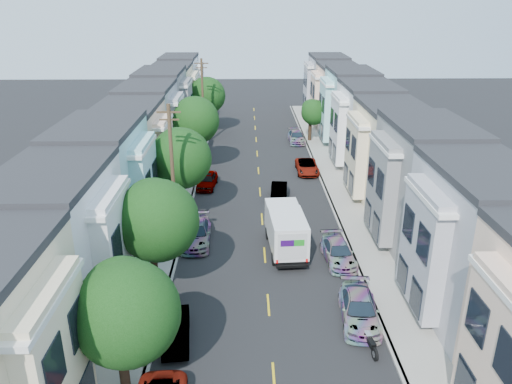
# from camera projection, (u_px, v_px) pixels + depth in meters

# --- Properties ---
(ground) EXTENTS (160.00, 160.00, 0.00)m
(ground) POSITION_uv_depth(u_px,v_px,m) (265.00, 255.00, 34.46)
(ground) COLOR black
(ground) RESTS_ON ground
(road_slab) EXTENTS (12.00, 70.00, 0.02)m
(road_slab) POSITION_uv_depth(u_px,v_px,m) (259.00, 181.00, 48.43)
(road_slab) COLOR black
(road_slab) RESTS_ON ground
(curb_left) EXTENTS (0.30, 70.00, 0.15)m
(curb_left) POSITION_uv_depth(u_px,v_px,m) (197.00, 180.00, 48.29)
(curb_left) COLOR gray
(curb_left) RESTS_ON ground
(curb_right) EXTENTS (0.30, 70.00, 0.15)m
(curb_right) POSITION_uv_depth(u_px,v_px,m) (321.00, 180.00, 48.51)
(curb_right) COLOR gray
(curb_right) RESTS_ON ground
(sidewalk_left) EXTENTS (2.60, 70.00, 0.15)m
(sidewalk_left) POSITION_uv_depth(u_px,v_px,m) (183.00, 181.00, 48.27)
(sidewalk_left) COLOR gray
(sidewalk_left) RESTS_ON ground
(sidewalk_right) EXTENTS (2.60, 70.00, 0.15)m
(sidewalk_right) POSITION_uv_depth(u_px,v_px,m) (335.00, 180.00, 48.54)
(sidewalk_right) COLOR gray
(sidewalk_right) RESTS_ON ground
(centerline) EXTENTS (0.12, 70.00, 0.01)m
(centerline) POSITION_uv_depth(u_px,v_px,m) (259.00, 181.00, 48.43)
(centerline) COLOR gold
(centerline) RESTS_ON ground
(townhouse_row_left) EXTENTS (5.00, 70.00, 8.50)m
(townhouse_row_left) POSITION_uv_depth(u_px,v_px,m) (144.00, 182.00, 48.23)
(townhouse_row_left) COLOR #F7E4B8
(townhouse_row_left) RESTS_ON ground
(townhouse_row_right) EXTENTS (5.00, 70.00, 8.50)m
(townhouse_row_right) POSITION_uv_depth(u_px,v_px,m) (373.00, 180.00, 48.63)
(townhouse_row_right) COLOR #F7E4B8
(townhouse_row_right) RESTS_ON ground
(tree_a) EXTENTS (4.51, 4.51, 6.71)m
(tree_a) POSITION_uv_depth(u_px,v_px,m) (124.00, 314.00, 20.61)
(tree_a) COLOR black
(tree_a) RESTS_ON ground
(tree_b) EXTENTS (4.70, 4.70, 7.38)m
(tree_b) POSITION_uv_depth(u_px,v_px,m) (156.00, 221.00, 27.79)
(tree_b) COLOR black
(tree_b) RESTS_ON ground
(tree_c) EXTENTS (4.70, 4.70, 7.58)m
(tree_c) POSITION_uv_depth(u_px,v_px,m) (180.00, 159.00, 37.83)
(tree_c) COLOR black
(tree_c) RESTS_ON ground
(tree_d) EXTENTS (4.70, 4.70, 7.74)m
(tree_d) POSITION_uv_depth(u_px,v_px,m) (194.00, 121.00, 48.81)
(tree_d) COLOR black
(tree_d) RESTS_ON ground
(tree_e) EXTENTS (4.70, 4.70, 7.31)m
(tree_e) POSITION_uv_depth(u_px,v_px,m) (206.00, 96.00, 63.57)
(tree_e) COLOR black
(tree_e) RESTS_ON ground
(tree_far_r) EXTENTS (3.10, 3.10, 5.17)m
(tree_far_r) POSITION_uv_depth(u_px,v_px,m) (313.00, 113.00, 60.46)
(tree_far_r) COLOR black
(tree_far_r) RESTS_ON ground
(utility_pole_near) EXTENTS (1.60, 0.26, 10.00)m
(utility_pole_near) POSITION_uv_depth(u_px,v_px,m) (173.00, 176.00, 34.33)
(utility_pole_near) COLOR #42301E
(utility_pole_near) RESTS_ON ground
(utility_pole_far) EXTENTS (1.60, 0.26, 10.00)m
(utility_pole_far) POSITION_uv_depth(u_px,v_px,m) (203.00, 102.00, 58.54)
(utility_pole_far) COLOR #42301E
(utility_pole_far) RESTS_ON ground
(fedex_truck) EXTENTS (2.34, 6.09, 2.92)m
(fedex_truck) POSITION_uv_depth(u_px,v_px,m) (286.00, 229.00, 34.60)
(fedex_truck) COLOR silver
(fedex_truck) RESTS_ON ground
(lead_sedan) EXTENTS (1.73, 4.02, 1.30)m
(lead_sedan) POSITION_uv_depth(u_px,v_px,m) (279.00, 192.00, 43.87)
(lead_sedan) COLOR black
(lead_sedan) RESTS_ON ground
(parked_left_b) EXTENTS (1.73, 3.92, 1.27)m
(parked_left_b) POSITION_uv_depth(u_px,v_px,m) (176.00, 331.00, 25.64)
(parked_left_b) COLOR #12233A
(parked_left_b) RESTS_ON ground
(parked_left_c) EXTENTS (2.20, 4.99, 1.48)m
(parked_left_c) POSITION_uv_depth(u_px,v_px,m) (196.00, 233.00, 35.97)
(parked_left_c) COLOR #B4B5CA
(parked_left_c) RESTS_ON ground
(parked_left_d) EXTENTS (2.02, 4.36, 1.37)m
(parked_left_d) POSITION_uv_depth(u_px,v_px,m) (207.00, 180.00, 46.52)
(parked_left_d) COLOR black
(parked_left_d) RESTS_ON ground
(parked_right_a) EXTENTS (2.37, 4.88, 1.42)m
(parked_right_a) POSITION_uv_depth(u_px,v_px,m) (359.00, 309.00, 27.25)
(parked_right_a) COLOR slate
(parked_right_a) RESTS_ON ground
(parked_right_b) EXTENTS (2.13, 4.51, 1.32)m
(parked_right_b) POSITION_uv_depth(u_px,v_px,m) (338.00, 252.00, 33.45)
(parked_right_b) COLOR #B5B5BE
(parked_right_b) RESTS_ON ground
(parked_right_c) EXTENTS (2.15, 4.62, 1.28)m
(parked_right_c) POSITION_uv_depth(u_px,v_px,m) (307.00, 167.00, 50.43)
(parked_right_c) COLOR black
(parked_right_c) RESTS_ON ground
(parked_right_d) EXTENTS (1.96, 4.51, 1.34)m
(parked_right_d) POSITION_uv_depth(u_px,v_px,m) (296.00, 137.00, 61.05)
(parked_right_d) COLOR black
(parked_right_d) RESTS_ON ground
(motorcycle) EXTENTS (0.29, 2.12, 0.84)m
(motorcycle) POSITION_uv_depth(u_px,v_px,m) (369.00, 342.00, 25.07)
(motorcycle) COLOR black
(motorcycle) RESTS_ON ground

